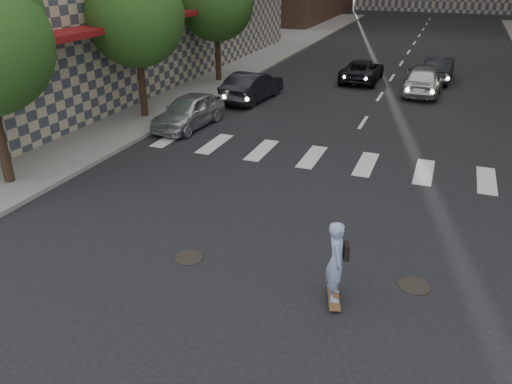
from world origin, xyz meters
The scene contains 12 objects.
ground centered at (0.00, 0.00, 0.00)m, with size 160.00×160.00×0.00m, color black.
sidewalk_left centered at (-14.50, 20.00, 0.07)m, with size 13.00×80.00×0.15m, color gray.
tree_b centered at (-9.45, 11.14, 4.65)m, with size 4.20×4.20×6.60m.
manhole_b centered at (-2.00, 1.20, 0.01)m, with size 0.70×0.70×0.02m, color black.
manhole_c centered at (3.30, 2.00, 0.01)m, with size 0.70×0.70×0.02m, color black.
skateboarder centered at (1.72, 0.84, 1.00)m, with size 0.61×0.99×1.91m.
silver_sedan centered at (-7.00, 10.64, 0.70)m, with size 1.66×4.13×1.41m, color silver.
traffic_car_a centered at (-6.08, 15.81, 0.74)m, with size 1.56×4.47×1.47m, color black.
traffic_car_b centered at (1.96, 22.00, 0.65)m, with size 1.82×4.48×1.30m, color #5A5C62.
traffic_car_c centered at (-1.60, 22.32, 0.64)m, with size 2.11×4.59×1.27m, color black.
traffic_car_d centered at (2.03, 20.44, 0.79)m, with size 1.86×4.61×1.57m, color #B2B3BA.
traffic_car_e centered at (2.64, 24.00, 0.71)m, with size 1.51×4.32×1.42m, color black.
Camera 1 is at (3.32, -7.93, 6.70)m, focal length 35.00 mm.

